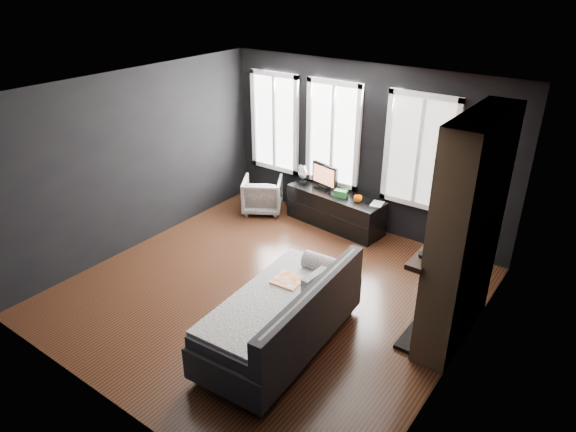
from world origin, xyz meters
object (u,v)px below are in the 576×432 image
Objects in this scene: sofa at (281,311)px; media_console at (335,210)px; armchair at (262,193)px; monitor at (325,175)px; book at (372,196)px; mantel_vase at (458,216)px; mug at (358,198)px.

media_console is at bearing 106.39° from sofa.
sofa is at bearing 100.46° from armchair.
armchair is 1.23× the size of monitor.
monitor is at bearing 110.33° from sofa.
monitor reaches higher than media_console.
sofa is 3.66m from armchair.
armchair is at bearing -172.75° from book.
mantel_vase is at bearing 51.78° from sofa.
media_console is 0.61m from monitor.
armchair is 1.38m from media_console.
mug is at bearing 2.38° from monitor.
mug reaches higher than armchair.
book reaches higher than mug.
armchair is at bearing 166.35° from mantel_vase.
monitor is 4.16× the size of mug.
mug is (0.45, -0.09, 0.36)m from media_console.
armchair reaches higher than media_console.
mantel_vase is (3.71, -0.90, 0.97)m from armchair.
monitor is at bearing 164.85° from armchair.
media_console is 3.07× the size of monitor.
armchair is (-2.44, 2.73, -0.13)m from sofa.
media_console is 2.82m from mantel_vase.
book is (2.02, 0.26, 0.37)m from armchair.
mug is 0.55× the size of book.
book is (0.66, -0.01, 0.42)m from media_console.
monitor is at bearing 176.32° from book.
armchair is 3.76× the size of mantel_vase.
book reaches higher than media_console.
sofa is 16.34× the size of mug.
media_console is at bearing 153.65° from mantel_vase.
media_console is at bearing 179.33° from book.
book is (-0.42, 2.99, 0.24)m from sofa.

